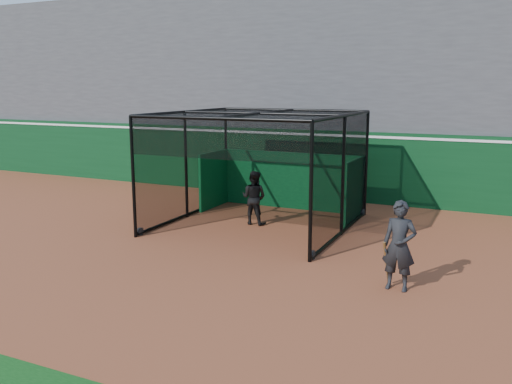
% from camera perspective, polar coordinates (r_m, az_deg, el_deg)
% --- Properties ---
extents(ground, '(120.00, 120.00, 0.00)m').
position_cam_1_polar(ground, '(12.53, -4.45, -7.85)').
color(ground, brown).
rests_on(ground, ground).
extents(outfield_wall, '(50.00, 0.50, 2.50)m').
position_cam_1_polar(outfield_wall, '(19.89, 7.61, 2.96)').
color(outfield_wall, '#0A3918').
rests_on(outfield_wall, ground).
extents(grandstand, '(50.00, 7.85, 8.95)m').
position_cam_1_polar(grandstand, '(23.33, 10.66, 11.91)').
color(grandstand, '#4C4C4F').
rests_on(grandstand, ground).
extents(batting_cage, '(5.12, 5.36, 3.29)m').
position_cam_1_polar(batting_cage, '(15.83, 0.37, 2.29)').
color(batting_cage, black).
rests_on(batting_cage, ground).
extents(batter, '(0.80, 0.63, 1.61)m').
position_cam_1_polar(batter, '(16.09, -0.22, -0.60)').
color(batter, black).
rests_on(batter, ground).
extents(on_deck_player, '(0.69, 0.47, 1.83)m').
position_cam_1_polar(on_deck_player, '(11.25, 14.84, -5.51)').
color(on_deck_player, black).
rests_on(on_deck_player, ground).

